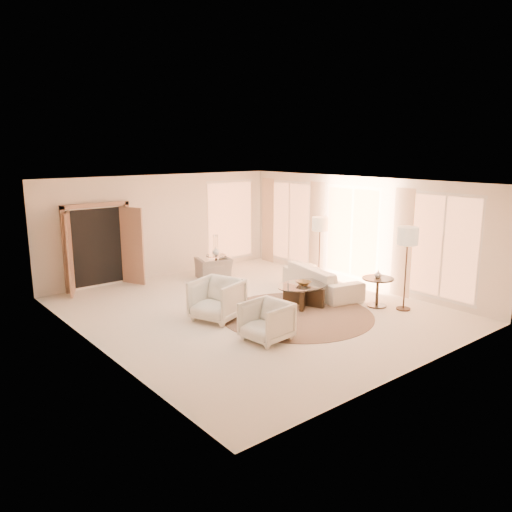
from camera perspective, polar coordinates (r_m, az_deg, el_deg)
room at (r=10.72m, az=-0.31°, el=0.92°), size 7.04×8.04×2.83m
windows_right at (r=13.20m, az=11.17°, el=2.62°), size 0.10×6.40×2.40m
window_back_corner at (r=15.20m, az=-2.90°, el=4.09°), size 1.70×0.10×2.40m
curtains_right at (r=13.75m, az=8.15°, el=2.90°), size 0.06×5.20×2.60m
french_doors at (r=13.12m, az=-17.49°, el=0.97°), size 1.95×0.66×2.16m
area_rug at (r=10.80m, az=4.68°, el=-6.69°), size 4.17×4.17×0.01m
sofa at (r=12.40m, az=7.48°, el=-2.65°), size 1.40×2.46×0.68m
armchair_left at (r=10.39m, az=-4.49°, el=-4.76°), size 1.12×1.16×0.94m
armchair_right at (r=9.28m, az=1.21°, el=-7.26°), size 0.81×0.86×0.81m
accent_chair at (r=13.66m, az=-4.87°, el=-0.99°), size 0.99×0.77×0.77m
coffee_table at (r=11.36m, az=5.46°, el=-4.15°), size 1.62×1.62×0.49m
end_table at (r=11.53m, az=13.71°, el=-3.44°), size 0.70×0.70×0.66m
side_table at (r=13.70m, az=-4.56°, el=-0.93°), size 0.55×0.55×0.64m
floor_lamp_near at (r=13.23m, az=7.32°, el=3.32°), size 0.42×0.42×1.73m
floor_lamp_far at (r=11.21m, az=16.95°, el=1.78°), size 0.45×0.45×1.85m
bowl at (r=11.30m, az=5.48°, el=-3.08°), size 0.36×0.36×0.08m
end_vase at (r=11.46m, az=13.78°, el=-2.05°), size 0.22×0.22×0.17m
side_vase at (r=13.62m, az=-4.59°, el=0.55°), size 0.25×0.25×0.22m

